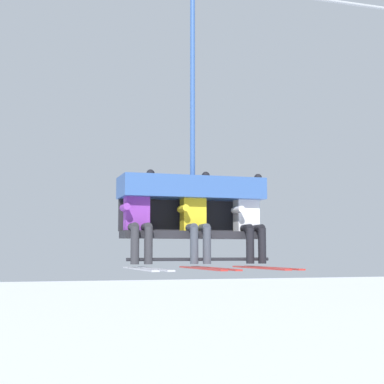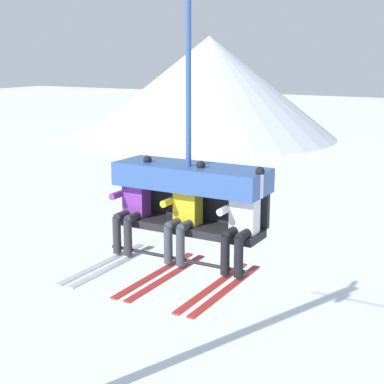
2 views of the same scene
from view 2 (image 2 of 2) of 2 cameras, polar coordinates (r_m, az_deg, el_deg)
name	(u,v)px [view 2 (image 2 of 2)]	position (r m, az deg, el deg)	size (l,w,h in m)	color
mountain_peak_west	(209,87)	(55.01, 1.67, 10.13)	(23.59, 23.59, 9.18)	silver
chairlift_chair	(191,184)	(7.50, -0.06, 0.77)	(2.00, 0.74, 4.06)	#232328
skier_purple	(132,204)	(7.81, -5.88, -1.19)	(0.48, 1.70, 1.34)	purple
skier_yellow	(183,212)	(7.40, -0.85, -1.95)	(0.48, 1.70, 1.34)	yellow
skier_white	(240,221)	(7.04, 4.73, -2.78)	(0.48, 1.70, 1.34)	silver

